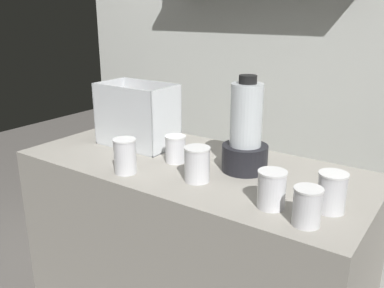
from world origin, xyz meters
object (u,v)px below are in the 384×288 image
(juice_cup_carrot_middle, at_px, (197,166))
(carrot_display_bin, at_px, (137,126))
(juice_cup_mango_right, at_px, (272,191))
(juice_cup_carrot_far_left, at_px, (125,158))
(juice_cup_carrot_far_right, at_px, (307,209))
(blender_pitcher, at_px, (246,135))
(juice_cup_carrot_left, at_px, (176,150))
(juice_cup_carrot_rightmost, at_px, (332,195))

(juice_cup_carrot_middle, bearing_deg, carrot_display_bin, 156.89)
(juice_cup_mango_right, bearing_deg, juice_cup_carrot_far_left, -175.17)
(juice_cup_carrot_far_right, bearing_deg, juice_cup_carrot_far_left, -179.75)
(juice_cup_carrot_middle, bearing_deg, juice_cup_mango_right, -7.70)
(blender_pitcher, height_order, juice_cup_carrot_left, blender_pitcher)
(juice_cup_carrot_middle, height_order, juice_cup_mango_right, juice_cup_carrot_middle)
(juice_cup_carrot_middle, bearing_deg, juice_cup_carrot_far_left, -161.29)
(carrot_display_bin, relative_size, juice_cup_carrot_far_right, 3.02)
(juice_cup_carrot_far_left, height_order, juice_cup_carrot_far_right, juice_cup_carrot_far_left)
(juice_cup_mango_right, bearing_deg, juice_cup_carrot_middle, 172.30)
(juice_cup_carrot_middle, bearing_deg, juice_cup_carrot_left, 148.18)
(blender_pitcher, relative_size, juice_cup_carrot_far_left, 2.74)
(carrot_display_bin, distance_m, juice_cup_mango_right, 0.80)
(juice_cup_carrot_far_left, height_order, juice_cup_carrot_left, juice_cup_carrot_far_left)
(juice_cup_carrot_left, bearing_deg, blender_pitcher, 15.64)
(carrot_display_bin, xyz_separation_m, juice_cup_carrot_rightmost, (0.92, -0.16, -0.03))
(blender_pitcher, relative_size, juice_cup_carrot_far_right, 3.21)
(juice_cup_carrot_left, distance_m, juice_cup_carrot_rightmost, 0.65)
(juice_cup_carrot_far_right, bearing_deg, juice_cup_mango_right, 160.75)
(juice_cup_carrot_middle, relative_size, juice_cup_mango_right, 1.06)
(carrot_display_bin, relative_size, juice_cup_carrot_far_left, 2.58)
(juice_cup_carrot_far_left, bearing_deg, juice_cup_carrot_left, 67.58)
(juice_cup_carrot_middle, height_order, juice_cup_carrot_far_right, juice_cup_carrot_middle)
(juice_cup_carrot_left, height_order, juice_cup_carrot_rightmost, juice_cup_carrot_rightmost)
(juice_cup_carrot_far_right, bearing_deg, blender_pitcher, 141.39)
(juice_cup_carrot_middle, relative_size, juice_cup_carrot_far_right, 1.11)
(carrot_display_bin, xyz_separation_m, juice_cup_carrot_far_right, (0.89, -0.28, -0.04))
(juice_cup_carrot_far_left, height_order, juice_cup_carrot_middle, juice_cup_carrot_far_left)
(carrot_display_bin, height_order, blender_pitcher, blender_pitcher)
(carrot_display_bin, xyz_separation_m, juice_cup_mango_right, (0.76, -0.24, -0.03))
(juice_cup_carrot_far_left, bearing_deg, juice_cup_carrot_rightmost, 9.87)
(juice_cup_carrot_rightmost, bearing_deg, carrot_display_bin, 170.29)
(carrot_display_bin, distance_m, blender_pitcher, 0.55)
(juice_cup_carrot_middle, distance_m, juice_cup_mango_right, 0.31)
(blender_pitcher, xyz_separation_m, juice_cup_carrot_left, (-0.27, -0.08, -0.09))
(juice_cup_carrot_middle, xyz_separation_m, juice_cup_carrot_far_right, (0.43, -0.09, -0.00))
(juice_cup_mango_right, bearing_deg, juice_cup_carrot_left, 162.49)
(juice_cup_carrot_middle, relative_size, juice_cup_carrot_rightmost, 1.01)
(juice_cup_carrot_left, bearing_deg, juice_cup_carrot_far_right, -17.88)
(juice_cup_mango_right, bearing_deg, juice_cup_carrot_rightmost, 26.21)
(juice_cup_carrot_far_left, height_order, juice_cup_carrot_rightmost, juice_cup_carrot_far_left)
(blender_pitcher, relative_size, juice_cup_carrot_middle, 2.88)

